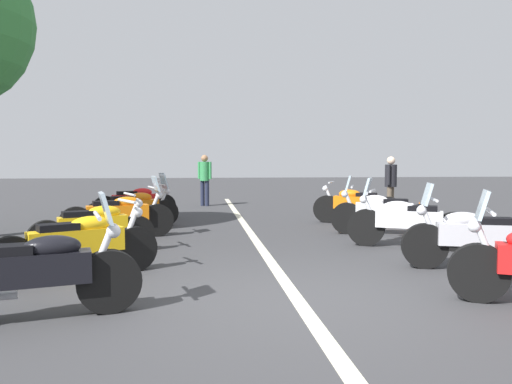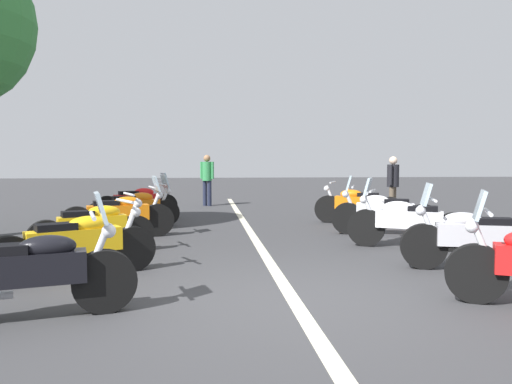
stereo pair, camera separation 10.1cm
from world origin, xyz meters
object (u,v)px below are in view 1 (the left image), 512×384
at_px(motorcycle_left_row_2, 94,228).
at_px(traffic_cone_0, 419,216).
at_px(motorcycle_right_row_4, 356,204).
at_px(motorcycle_right_row_3, 383,212).
at_px(motorcycle_left_row_0, 36,272).
at_px(motorcycle_left_row_4, 134,208).
at_px(motorcycle_left_row_1, 78,244).
at_px(motorcycle_left_row_5, 137,201).
at_px(bystander_0, 205,176).
at_px(motorcycle_left_row_3, 119,214).
at_px(bystander_1, 391,181).
at_px(motorcycle_right_row_1, 474,237).
at_px(motorcycle_right_row_2, 407,221).

bearing_deg(motorcycle_left_row_2, traffic_cone_0, -3.21).
bearing_deg(motorcycle_right_row_4, motorcycle_right_row_3, 114.47).
xyz_separation_m(motorcycle_left_row_0, motorcycle_left_row_4, (6.45, -0.05, -0.00)).
distance_m(motorcycle_left_row_1, motorcycle_left_row_5, 6.50).
relative_size(motorcycle_left_row_1, bystander_0, 1.14).
bearing_deg(motorcycle_left_row_1, motorcycle_left_row_5, 62.54).
xyz_separation_m(motorcycle_left_row_3, bystander_1, (3.12, -6.76, 0.49)).
bearing_deg(motorcycle_left_row_1, traffic_cone_0, 3.03).
relative_size(motorcycle_left_row_3, bystander_1, 1.30).
distance_m(motorcycle_left_row_2, motorcycle_right_row_3, 5.60).
distance_m(motorcycle_left_row_0, motorcycle_left_row_3, 4.93).
bearing_deg(motorcycle_left_row_0, traffic_cone_0, 25.69).
bearing_deg(motorcycle_left_row_3, motorcycle_left_row_0, -106.15).
relative_size(motorcycle_left_row_3, motorcycle_left_row_5, 1.04).
xyz_separation_m(motorcycle_left_row_0, motorcycle_right_row_1, (1.54, -5.30, 0.00)).
relative_size(motorcycle_left_row_0, motorcycle_left_row_2, 1.05).
bearing_deg(motorcycle_left_row_4, motorcycle_right_row_2, -54.41).
height_order(motorcycle_left_row_0, motorcycle_right_row_4, motorcycle_left_row_0).
relative_size(motorcycle_left_row_1, motorcycle_left_row_5, 0.95).
relative_size(motorcycle_left_row_3, motorcycle_right_row_4, 1.08).
xyz_separation_m(motorcycle_left_row_0, motorcycle_right_row_2, (3.28, -5.10, 0.01)).
distance_m(motorcycle_left_row_1, bystander_1, 9.29).
distance_m(motorcycle_left_row_2, motorcycle_right_row_4, 6.38).
relative_size(motorcycle_right_row_3, motorcycle_right_row_4, 1.04).
height_order(motorcycle_left_row_4, motorcycle_left_row_5, motorcycle_left_row_5).
bearing_deg(motorcycle_left_row_5, bystander_0, 41.26).
relative_size(motorcycle_left_row_5, motorcycle_right_row_1, 1.05).
relative_size(motorcycle_left_row_3, motorcycle_right_row_1, 1.09).
bearing_deg(bystander_1, traffic_cone_0, -59.49).
bearing_deg(motorcycle_left_row_1, motorcycle_right_row_4, 14.57).
relative_size(motorcycle_left_row_4, motorcycle_left_row_5, 0.98).
bearing_deg(bystander_1, motorcycle_left_row_3, -117.15).
distance_m(motorcycle_left_row_0, motorcycle_left_row_4, 6.45).
bearing_deg(motorcycle_left_row_4, motorcycle_left_row_1, -113.17).
distance_m(motorcycle_right_row_3, bystander_0, 7.85).
bearing_deg(motorcycle_right_row_2, motorcycle_left_row_5, -16.17).
bearing_deg(motorcycle_left_row_5, motorcycle_right_row_2, -65.23).
xyz_separation_m(motorcycle_right_row_1, bystander_1, (6.51, -1.43, 0.49)).
height_order(motorcycle_right_row_2, bystander_0, bystander_0).
xyz_separation_m(motorcycle_left_row_4, bystander_0, (5.32, -1.64, 0.55)).
xyz_separation_m(motorcycle_left_row_2, motorcycle_left_row_3, (1.68, -0.12, 0.03)).
relative_size(motorcycle_right_row_1, bystander_0, 1.13).
relative_size(motorcycle_left_row_0, bystander_1, 1.21).
distance_m(motorcycle_left_row_3, motorcycle_right_row_4, 5.57).
height_order(motorcycle_left_row_3, motorcycle_left_row_4, motorcycle_left_row_3).
xyz_separation_m(motorcycle_left_row_4, traffic_cone_0, (-0.86, -6.35, -0.17)).
height_order(motorcycle_left_row_2, motorcycle_right_row_4, motorcycle_right_row_4).
height_order(motorcycle_left_row_2, motorcycle_right_row_2, motorcycle_right_row_2).
height_order(motorcycle_left_row_5, traffic_cone_0, motorcycle_left_row_5).
bearing_deg(motorcycle_right_row_3, bystander_1, -94.67).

